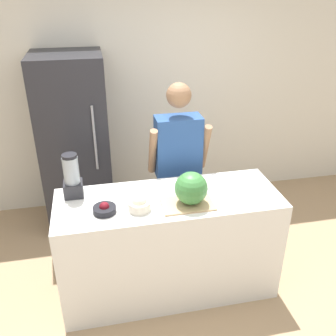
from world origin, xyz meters
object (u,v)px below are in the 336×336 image
bowl_cherries (105,209)px  blender (72,177)px  watermelon (191,188)px  bowl_cream (139,204)px  refrigerator (75,144)px  person (178,169)px

bowl_cherries → blender: (-0.23, 0.30, 0.13)m
watermelon → bowl_cherries: bearing=178.2°
watermelon → bowl_cream: watermelon is taller
refrigerator → bowl_cherries: bearing=-80.4°
person → bowl_cream: 0.87m
refrigerator → blender: size_ratio=5.16×
watermelon → person: bearing=84.7°
bowl_cherries → refrigerator: bearing=99.6°
refrigerator → bowl_cherries: size_ratio=10.74×
person → refrigerator: bearing=144.8°
person → watermelon: 0.75m
bowl_cherries → watermelon: bearing=-1.8°
watermelon → bowl_cherries: (-0.66, 0.02, -0.11)m
refrigerator → person: size_ratio=1.10×
bowl_cherries → bowl_cream: (0.26, -0.02, 0.02)m
refrigerator → person: 1.18m
watermelon → blender: bearing=160.3°
bowl_cream → refrigerator: bearing=109.5°
person → watermelon: (-0.07, -0.72, 0.20)m
person → bowl_cherries: (-0.73, -0.70, 0.09)m
watermelon → bowl_cherries: watermelon is taller
refrigerator → blender: bearing=-89.6°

